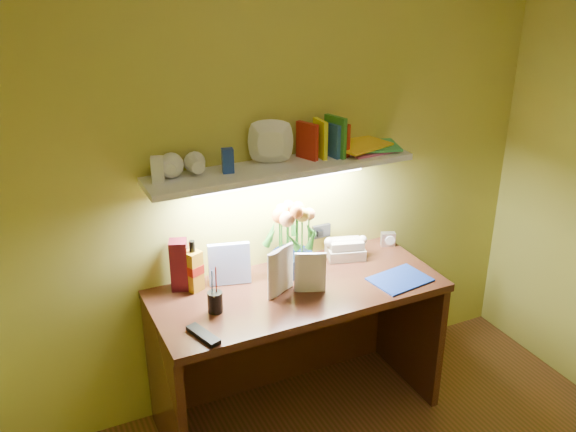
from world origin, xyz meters
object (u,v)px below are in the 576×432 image
object	(u,v)px
flower_bouquet	(292,239)
whisky_bottle	(193,266)
telephone	(345,247)
desk_clock	(388,239)
desk	(297,352)

from	to	relation	value
flower_bouquet	whisky_bottle	bearing A→B (deg)	176.00
flower_bouquet	telephone	xyz separation A→B (m)	(0.32, 0.02, -0.12)
flower_bouquet	telephone	distance (m)	0.34
desk_clock	whisky_bottle	bearing A→B (deg)	-159.10
flower_bouquet	desk_clock	bearing A→B (deg)	3.55
whisky_bottle	telephone	bearing A→B (deg)	-1.07
flower_bouquet	whisky_bottle	world-z (taller)	flower_bouquet
telephone	whisky_bottle	bearing A→B (deg)	-164.78
desk	desk_clock	xyz separation A→B (m)	(0.64, 0.20, 0.41)
flower_bouquet	whisky_bottle	size ratio (longest dim) A/B	1.39
telephone	desk_clock	distance (m)	0.28
telephone	desk_clock	bearing A→B (deg)	19.84
desk	telephone	xyz separation A→B (m)	(0.37, 0.18, 0.43)
desk_clock	whisky_bottle	world-z (taller)	whisky_bottle
flower_bouquet	desk_clock	xyz separation A→B (m)	(0.59, 0.04, -0.14)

